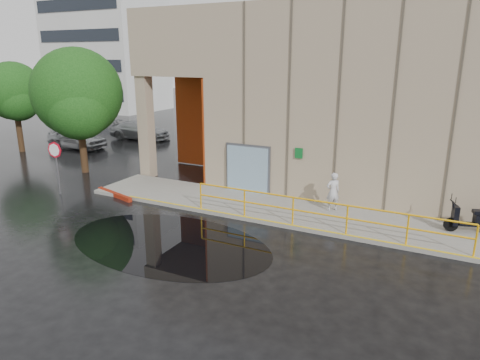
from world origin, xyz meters
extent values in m
plane|color=black|center=(0.00, 0.00, 0.00)|extent=(120.00, 120.00, 0.00)
cube|color=gray|center=(4.00, 4.50, 0.07)|extent=(20.00, 3.00, 0.15)
cube|color=tan|center=(6.00, 11.00, 4.00)|extent=(16.00, 10.00, 8.00)
cube|color=tan|center=(-4.00, 11.00, 6.50)|extent=(4.00, 10.00, 3.00)
cube|color=tan|center=(-5.60, 6.40, 2.50)|extent=(0.60, 0.60, 5.00)
cube|color=#A23A0E|center=(-4.00, 9.50, 2.50)|extent=(3.80, 0.15, 4.90)
cube|color=#A23A0E|center=(-2.05, 7.75, 2.50)|extent=(0.10, 3.50, 4.90)
cube|color=#84A3B5|center=(0.20, 5.88, 1.15)|extent=(1.90, 0.10, 2.00)
cube|color=#5C5B60|center=(0.20, 5.96, 1.15)|extent=(2.10, 0.06, 2.20)
cube|color=#0D5F23|center=(2.50, 5.94, 2.10)|extent=(0.32, 0.04, 0.42)
cylinder|color=#FFB40D|center=(4.25, 3.15, 1.15)|extent=(9.50, 0.06, 0.06)
cylinder|color=#FFB40D|center=(4.25, 3.15, 0.70)|extent=(9.50, 0.06, 0.06)
cube|color=silver|center=(-28.00, 28.00, 7.50)|extent=(12.00, 8.00, 15.00)
imported|color=silver|center=(4.17, 5.21, 0.90)|extent=(0.65, 0.63, 1.50)
cylinder|color=black|center=(8.33, 4.96, 0.39)|extent=(0.48, 0.24, 0.47)
cylinder|color=#5C5B60|center=(-7.29, 2.28, 1.03)|extent=(0.07, 0.07, 2.05)
cylinder|color=red|center=(-7.29, 2.25, 2.01)|extent=(0.71, 0.12, 0.71)
cylinder|color=white|center=(-7.29, 2.22, 2.01)|extent=(0.56, 0.07, 0.56)
cube|color=maroon|center=(-4.91, 3.10, 0.09)|extent=(2.36, 0.82, 0.18)
cube|color=black|center=(0.09, 0.15, 0.00)|extent=(7.41, 4.74, 0.01)
imported|color=#A6A9AC|center=(-14.23, 9.86, 0.72)|extent=(4.27, 1.80, 1.44)
imported|color=silver|center=(-16.41, 12.03, 0.69)|extent=(4.38, 3.32, 1.38)
imported|color=#A4A8AB|center=(-12.68, 14.41, 0.66)|extent=(4.77, 2.49, 1.32)
cylinder|color=black|center=(-9.16, 5.57, 1.40)|extent=(0.36, 0.36, 2.79)
sphere|color=#206024|center=(-9.16, 5.57, 4.14)|extent=(4.47, 4.47, 4.47)
sphere|color=#206024|center=(-8.58, 5.01, 3.46)|extent=(3.13, 3.13, 3.13)
cylinder|color=black|center=(-16.70, 7.54, 1.38)|extent=(0.36, 0.36, 2.75)
sphere|color=#1C5A1E|center=(-16.70, 7.54, 3.83)|extent=(3.59, 3.59, 3.59)
sphere|color=#1C5A1E|center=(-16.13, 7.32, 3.29)|extent=(2.51, 2.51, 2.51)
camera|label=1|loc=(7.95, -10.35, 5.87)|focal=32.00mm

